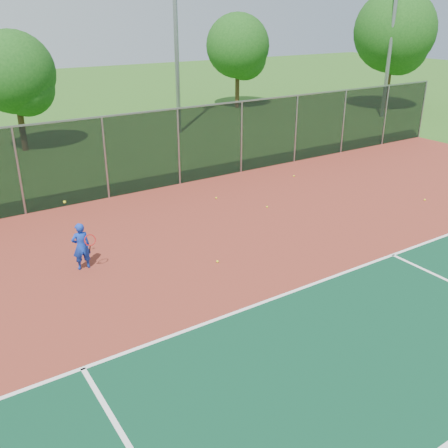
% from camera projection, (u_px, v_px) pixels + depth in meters
% --- Properties ---
extents(ground, '(120.00, 120.00, 0.00)m').
position_uv_depth(ground, '(442.00, 330.00, 10.87)').
color(ground, '#285919').
rests_on(ground, ground).
extents(court_apron, '(30.00, 20.00, 0.02)m').
position_uv_depth(court_apron, '(371.00, 290.00, 12.41)').
color(court_apron, maroon).
rests_on(court_apron, ground).
extents(fence_back, '(30.00, 0.06, 3.03)m').
position_uv_depth(fence_back, '(179.00, 146.00, 19.51)').
color(fence_back, black).
rests_on(fence_back, court_apron).
extents(tennis_player, '(0.59, 0.58, 1.97)m').
position_uv_depth(tennis_player, '(81.00, 246.00, 13.20)').
color(tennis_player, '#1234AF').
rests_on(tennis_player, court_apron).
extents(practice_ball_0, '(0.07, 0.07, 0.07)m').
position_uv_depth(practice_ball_0, '(216.00, 198.00, 18.46)').
color(practice_ball_0, yellow).
rests_on(practice_ball_0, court_apron).
extents(practice_ball_3, '(0.07, 0.07, 0.07)m').
position_uv_depth(practice_ball_3, '(425.00, 200.00, 18.27)').
color(practice_ball_3, yellow).
rests_on(practice_ball_3, court_apron).
extents(practice_ball_4, '(0.07, 0.07, 0.07)m').
position_uv_depth(practice_ball_4, '(294.00, 176.00, 20.93)').
color(practice_ball_4, yellow).
rests_on(practice_ball_4, court_apron).
extents(practice_ball_5, '(0.07, 0.07, 0.07)m').
position_uv_depth(practice_ball_5, '(217.00, 261.00, 13.75)').
color(practice_ball_5, yellow).
rests_on(practice_ball_5, court_apron).
extents(practice_ball_6, '(0.07, 0.07, 0.07)m').
position_uv_depth(practice_ball_6, '(267.00, 207.00, 17.61)').
color(practice_ball_6, yellow).
rests_on(practice_ball_6, court_apron).
extents(tree_back_left, '(3.90, 3.90, 5.72)m').
position_uv_depth(tree_back_left, '(16.00, 76.00, 23.66)').
color(tree_back_left, '#372614').
rests_on(tree_back_left, ground).
extents(tree_back_mid, '(4.40, 4.40, 6.46)m').
position_uv_depth(tree_back_mid, '(239.00, 49.00, 34.69)').
color(tree_back_mid, '#372614').
rests_on(tree_back_mid, ground).
extents(tree_back_right, '(5.41, 5.41, 7.95)m').
position_uv_depth(tree_back_right, '(396.00, 35.00, 33.45)').
color(tree_back_right, '#372614').
rests_on(tree_back_right, ground).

